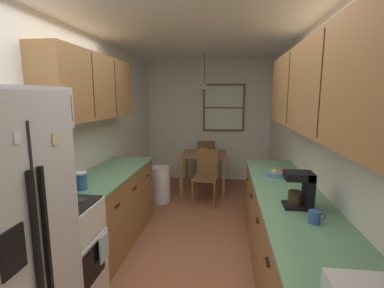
% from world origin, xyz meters
% --- Properties ---
extents(ground_plane, '(12.00, 12.00, 0.00)m').
position_xyz_m(ground_plane, '(0.00, 1.00, 0.00)').
color(ground_plane, '#995B3D').
extents(wall_left, '(0.10, 9.00, 2.55)m').
position_xyz_m(wall_left, '(-1.35, 1.00, 1.27)').
color(wall_left, white).
rests_on(wall_left, ground).
extents(wall_right, '(0.10, 9.00, 2.55)m').
position_xyz_m(wall_right, '(1.35, 1.00, 1.27)').
color(wall_right, white).
rests_on(wall_right, ground).
extents(wall_back, '(4.40, 0.10, 2.55)m').
position_xyz_m(wall_back, '(0.00, 3.65, 1.27)').
color(wall_back, white).
rests_on(wall_back, ground).
extents(ceiling_slab, '(4.40, 9.00, 0.08)m').
position_xyz_m(ceiling_slab, '(0.00, 1.00, 2.59)').
color(ceiling_slab, white).
extents(stove_range, '(0.66, 0.63, 1.10)m').
position_xyz_m(stove_range, '(-0.99, -0.41, 0.47)').
color(stove_range, white).
rests_on(stove_range, ground).
extents(microwave_over_range, '(0.39, 0.62, 0.35)m').
position_xyz_m(microwave_over_range, '(-1.11, -0.41, 1.70)').
color(microwave_over_range, silver).
extents(counter_left, '(0.64, 1.69, 0.90)m').
position_xyz_m(counter_left, '(-1.00, 0.74, 0.45)').
color(counter_left, olive).
rests_on(counter_left, ground).
extents(upper_cabinets_left, '(0.33, 1.77, 0.72)m').
position_xyz_m(upper_cabinets_left, '(-1.14, 0.69, 1.90)').
color(upper_cabinets_left, olive).
extents(counter_right, '(0.64, 3.23, 0.90)m').
position_xyz_m(counter_right, '(1.00, 0.01, 0.45)').
color(counter_right, olive).
rests_on(counter_right, ground).
extents(upper_cabinets_right, '(0.33, 2.91, 0.73)m').
position_xyz_m(upper_cabinets_right, '(1.14, -0.04, 1.87)').
color(upper_cabinets_right, olive).
extents(dining_table, '(0.81, 0.76, 0.74)m').
position_xyz_m(dining_table, '(-0.02, 2.76, 0.61)').
color(dining_table, olive).
rests_on(dining_table, ground).
extents(dining_chair_near, '(0.44, 0.44, 0.90)m').
position_xyz_m(dining_chair_near, '(0.07, 2.18, 0.50)').
color(dining_chair_near, brown).
rests_on(dining_chair_near, ground).
extents(dining_chair_far, '(0.45, 0.45, 0.90)m').
position_xyz_m(dining_chair_far, '(-0.03, 3.35, 0.50)').
color(dining_chair_far, brown).
rests_on(dining_chair_far, ground).
extents(pendant_light, '(0.25, 0.25, 0.62)m').
position_xyz_m(pendant_light, '(-0.02, 2.76, 1.98)').
color(pendant_light, black).
extents(back_window, '(0.86, 0.05, 0.99)m').
position_xyz_m(back_window, '(0.33, 3.58, 1.56)').
color(back_window, brown).
extents(trash_bin, '(0.32, 0.32, 0.62)m').
position_xyz_m(trash_bin, '(-0.70, 2.12, 0.31)').
color(trash_bin, white).
rests_on(trash_bin, ground).
extents(storage_canister, '(0.12, 0.12, 0.17)m').
position_xyz_m(storage_canister, '(-1.00, 0.07, 0.99)').
color(storage_canister, '#265999').
rests_on(storage_canister, counter_left).
extents(dish_towel, '(0.02, 0.16, 0.24)m').
position_xyz_m(dish_towel, '(-0.64, -0.26, 0.50)').
color(dish_towel, silver).
extents(coffee_maker, '(0.22, 0.18, 0.30)m').
position_xyz_m(coffee_maker, '(1.01, -0.13, 1.06)').
color(coffee_maker, black).
rests_on(coffee_maker, counter_right).
extents(mug_by_coffeemaker, '(0.12, 0.09, 0.09)m').
position_xyz_m(mug_by_coffeemaker, '(1.03, -0.42, 0.95)').
color(mug_by_coffeemaker, '#335999').
rests_on(mug_by_coffeemaker, counter_right).
extents(fruit_bowl, '(0.26, 0.26, 0.09)m').
position_xyz_m(fruit_bowl, '(0.97, 0.78, 0.94)').
color(fruit_bowl, '#597F9E').
rests_on(fruit_bowl, counter_right).
extents(table_serving_bowl, '(0.18, 0.18, 0.06)m').
position_xyz_m(table_serving_bowl, '(-0.04, 2.82, 0.77)').
color(table_serving_bowl, '#E0D14C').
rests_on(table_serving_bowl, dining_table).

